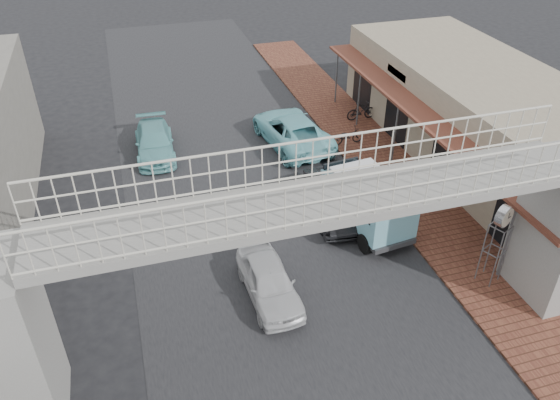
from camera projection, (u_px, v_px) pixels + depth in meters
ground at (278, 260)px, 19.39m from camera, size 120.00×120.00×0.00m
road_strip at (278, 260)px, 19.38m from camera, size 10.00×60.00×0.01m
sidewalk at (404, 187)px, 23.29m from camera, size 3.00×40.00×0.10m
shophouse_row at (490, 122)px, 24.06m from camera, size 7.20×18.00×4.00m
footbridge at (321, 262)px, 14.43m from camera, size 16.40×2.40×6.34m
white_hatchback at (269, 281)px, 17.56m from camera, size 1.61×3.72×1.25m
dark_sedan at (332, 200)px, 21.33m from camera, size 1.92×4.28×1.36m
angkot_curb at (292, 130)px, 26.20m from camera, size 3.11×5.64×1.50m
angkot_far at (155, 142)px, 25.44m from camera, size 1.90×4.30×1.23m
angkot_van at (368, 198)px, 20.36m from camera, size 2.32×4.34×2.04m
motorcycle_near at (348, 136)px, 26.20m from camera, size 1.57×0.57×0.82m
motorcycle_far at (361, 111)px, 28.39m from camera, size 1.62×0.50×0.97m
street_clock at (503, 220)px, 17.02m from camera, size 0.77×0.75×2.99m
arrow_sign at (426, 171)px, 20.02m from camera, size 1.62×1.05×2.72m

